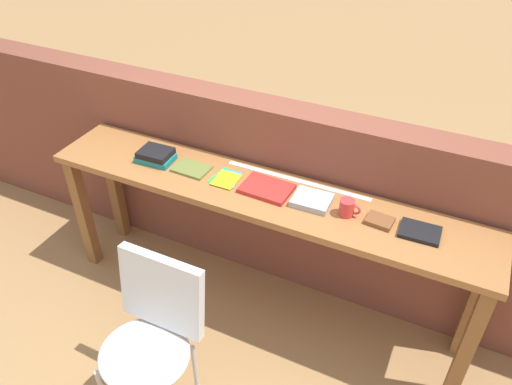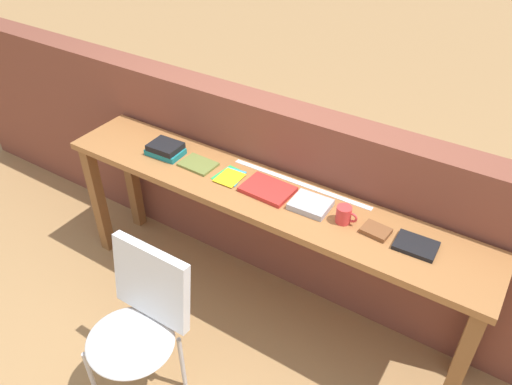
% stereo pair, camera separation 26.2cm
% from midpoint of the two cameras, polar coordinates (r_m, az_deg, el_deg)
% --- Properties ---
extents(ground_plane, '(40.00, 40.00, 0.00)m').
position_cam_midpoint_polar(ground_plane, '(3.10, -4.58, -16.09)').
color(ground_plane, '#9E7547').
extents(brick_wall_back, '(6.00, 0.20, 1.22)m').
position_cam_midpoint_polar(brick_wall_back, '(3.07, 0.70, -0.48)').
color(brick_wall_back, brown).
rests_on(brick_wall_back, ground).
extents(sideboard, '(2.50, 0.44, 0.88)m').
position_cam_midpoint_polar(sideboard, '(2.75, -2.27, -2.20)').
color(sideboard, '#996033').
rests_on(sideboard, ground).
extents(chair_white_moulded, '(0.44, 0.45, 0.89)m').
position_cam_midpoint_polar(chair_white_moulded, '(2.52, -14.98, -15.41)').
color(chair_white_moulded, silver).
rests_on(chair_white_moulded, ground).
extents(book_stack_leftmost, '(0.22, 0.16, 0.07)m').
position_cam_midpoint_polar(book_stack_leftmost, '(2.97, -13.91, 4.02)').
color(book_stack_leftmost, '#19757A').
rests_on(book_stack_leftmost, sideboard).
extents(magazine_cycling, '(0.21, 0.15, 0.02)m').
position_cam_midpoint_polar(magazine_cycling, '(2.86, -9.98, 2.61)').
color(magazine_cycling, olive).
rests_on(magazine_cycling, sideboard).
extents(pamphlet_pile_colourful, '(0.16, 0.18, 0.01)m').
position_cam_midpoint_polar(pamphlet_pile_colourful, '(2.76, -6.21, 1.51)').
color(pamphlet_pile_colourful, green).
rests_on(pamphlet_pile_colourful, sideboard).
extents(book_open_centre, '(0.27, 0.20, 0.02)m').
position_cam_midpoint_polar(book_open_centre, '(2.66, -1.60, 0.37)').
color(book_open_centre, red).
rests_on(book_open_centre, sideboard).
extents(book_grey_hardcover, '(0.20, 0.17, 0.03)m').
position_cam_midpoint_polar(book_grey_hardcover, '(2.57, 3.52, -1.00)').
color(book_grey_hardcover, '#9E9EA3').
rests_on(book_grey_hardcover, sideboard).
extents(mug, '(0.11, 0.08, 0.09)m').
position_cam_midpoint_polar(mug, '(2.49, 7.47, -1.84)').
color(mug, red).
rests_on(mug, sideboard).
extents(leather_journal_brown, '(0.14, 0.11, 0.02)m').
position_cam_midpoint_polar(leather_journal_brown, '(2.49, 11.05, -3.32)').
color(leather_journal_brown, brown).
rests_on(leather_journal_brown, sideboard).
extents(book_repair_rightmost, '(0.20, 0.15, 0.02)m').
position_cam_midpoint_polar(book_repair_rightmost, '(2.47, 15.39, -4.49)').
color(book_repair_rightmost, black).
rests_on(book_repair_rightmost, sideboard).
extents(ruler_metal_back_edge, '(0.84, 0.03, 0.00)m').
position_cam_midpoint_polar(ruler_metal_back_edge, '(2.74, 1.97, 1.30)').
color(ruler_metal_back_edge, silver).
rests_on(ruler_metal_back_edge, sideboard).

